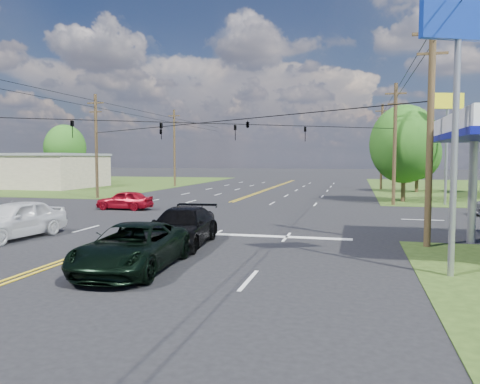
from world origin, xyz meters
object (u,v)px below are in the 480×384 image
(tree_right_a, at_px, (404,144))
(suv_black, at_px, (182,227))
(retail_nw, at_px, (32,172))
(pickup_dkgreen, at_px, (132,247))
(pole_left_far, at_px, (174,147))
(pickup_white, at_px, (14,219))
(tree_far_l, at_px, (65,148))
(polesign_se, at_px, (458,56))
(pole_right_far, at_px, (382,146))
(pole_se, at_px, (430,128))
(tree_right_b, at_px, (417,153))
(pole_ne, at_px, (395,142))
(pole_nw, at_px, (96,145))

(tree_right_a, relative_size, suv_black, 1.49)
(retail_nw, bearing_deg, pickup_dkgreen, -48.75)
(pole_left_far, bearing_deg, tree_right_a, -30.65)
(pickup_white, bearing_deg, retail_nw, 133.15)
(suv_black, height_order, pickup_white, pickup_white)
(pole_left_far, relative_size, tree_far_l, 1.15)
(retail_nw, height_order, pickup_dkgreen, retail_nw)
(tree_far_l, bearing_deg, polesign_se, -45.63)
(pole_right_far, xyz_separation_m, tree_far_l, (-45.00, 4.00, 0.03))
(tree_far_l, xyz_separation_m, polesign_se, (45.00, -46.00, 1.55))
(pickup_dkgreen, distance_m, pickup_white, 9.19)
(tree_right_a, bearing_deg, pole_right_far, 93.58)
(pole_left_far, height_order, polesign_se, pole_left_far)
(retail_nw, xyz_separation_m, pickup_dkgreen, (33.00, -37.63, -1.23))
(pole_right_far, xyz_separation_m, tree_right_a, (1.00, -16.00, -0.30))
(pole_se, distance_m, pole_right_far, 37.00)
(tree_right_a, bearing_deg, tree_right_b, 78.23)
(pole_left_far, bearing_deg, pole_ne, -36.16)
(pole_left_far, xyz_separation_m, polesign_se, (26.00, -42.00, 1.58))
(tree_right_b, bearing_deg, pole_ne, -103.13)
(pole_nw, bearing_deg, pole_ne, 0.00)
(pole_left_far, distance_m, tree_right_a, 31.39)
(tree_right_a, xyz_separation_m, pickup_white, (-19.11, -23.31, -3.99))
(retail_nw, relative_size, tree_right_a, 1.96)
(retail_nw, distance_m, pole_left_far, 18.30)
(tree_right_b, xyz_separation_m, suv_black, (-13.50, -35.14, -3.42))
(tree_far_l, bearing_deg, pole_right_far, -5.08)
(pole_right_far, bearing_deg, pole_se, -90.00)
(pickup_white, bearing_deg, pickup_dkgreen, -21.69)
(pole_ne, relative_size, pole_left_far, 0.95)
(tree_right_b, distance_m, polesign_se, 38.24)
(pole_se, relative_size, tree_far_l, 1.09)
(suv_black, bearing_deg, retail_nw, 130.57)
(pole_nw, relative_size, pole_right_far, 0.95)
(pole_se, relative_size, pole_ne, 1.00)
(pole_ne, bearing_deg, polesign_se, -90.00)
(pole_se, height_order, pole_right_far, pole_right_far)
(retail_nw, height_order, pickup_white, retail_nw)
(pole_right_far, bearing_deg, pole_nw, -143.84)
(pole_left_far, bearing_deg, retail_nw, -160.56)
(tree_right_a, bearing_deg, pickup_dkgreen, -111.71)
(retail_nw, relative_size, tree_right_b, 2.26)
(tree_right_b, relative_size, pickup_dkgreen, 1.28)
(retail_nw, height_order, suv_black, retail_nw)
(pole_ne, xyz_separation_m, tree_right_b, (3.50, 15.00, -0.70))
(pole_se, relative_size, pickup_dkgreen, 1.72)
(tree_far_l, xyz_separation_m, pickup_white, (26.89, -43.31, -4.32))
(tree_right_b, distance_m, pickup_white, 41.53)
(pole_left_far, xyz_separation_m, pickup_dkgreen, (16.00, -43.63, -4.40))
(pole_ne, height_order, suv_black, pole_ne)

